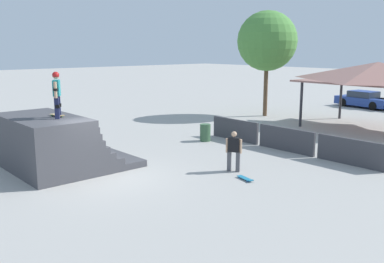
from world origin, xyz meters
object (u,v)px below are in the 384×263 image
at_px(bystander_walking, 234,149).
at_px(skater_on_deck, 57,92).
at_px(tree_far_back, 267,41).
at_px(parked_car_blue, 364,100).
at_px(skateboard_on_deck, 57,115).
at_px(skateboard_on_ground, 245,178).
at_px(trash_bin, 205,133).

bearing_deg(bystander_walking, skater_on_deck, 18.00).
distance_m(tree_far_back, parked_car_blue, 10.31).
xyz_separation_m(skater_on_deck, bystander_walking, (4.11, 4.91, -2.16)).
height_order(skateboard_on_deck, skateboard_on_ground, skateboard_on_deck).
height_order(bystander_walking, tree_far_back, tree_far_back).
relative_size(skater_on_deck, tree_far_back, 0.24).
xyz_separation_m(skateboard_on_deck, skateboard_on_ground, (5.48, 4.32, -2.05)).
relative_size(tree_far_back, trash_bin, 8.20).
distance_m(bystander_walking, trash_bin, 5.39).
bearing_deg(parked_car_blue, skateboard_on_deck, -80.80).
distance_m(skateboard_on_deck, tree_far_back, 16.74).
relative_size(skateboard_on_ground, parked_car_blue, 0.18).
relative_size(skater_on_deck, bystander_walking, 1.10).
height_order(skateboard_on_deck, parked_car_blue, skateboard_on_deck).
height_order(trash_bin, parked_car_blue, parked_car_blue).
relative_size(trash_bin, parked_car_blue, 0.19).
distance_m(tree_far_back, trash_bin, 10.17).
xyz_separation_m(trash_bin, parked_car_blue, (-0.73, 17.54, 0.18)).
relative_size(bystander_walking, tree_far_back, 0.22).
distance_m(bystander_walking, parked_car_blue, 21.06).
height_order(skateboard_on_deck, bystander_walking, skateboard_on_deck).
height_order(skater_on_deck, parked_car_blue, skater_on_deck).
relative_size(skater_on_deck, trash_bin, 1.97).
relative_size(skateboard_on_deck, skateboard_on_ground, 0.99).
distance_m(skateboard_on_deck, bystander_walking, 6.66).
bearing_deg(skater_on_deck, tree_far_back, 134.97).
distance_m(bystander_walking, skateboard_on_ground, 1.38).
height_order(tree_far_back, trash_bin, tree_far_back).
relative_size(bystander_walking, trash_bin, 1.80).
distance_m(skateboard_on_ground, tree_far_back, 15.53).
distance_m(bystander_walking, tree_far_back, 14.35).
xyz_separation_m(skateboard_on_ground, parked_car_blue, (-6.33, 20.85, 0.54)).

